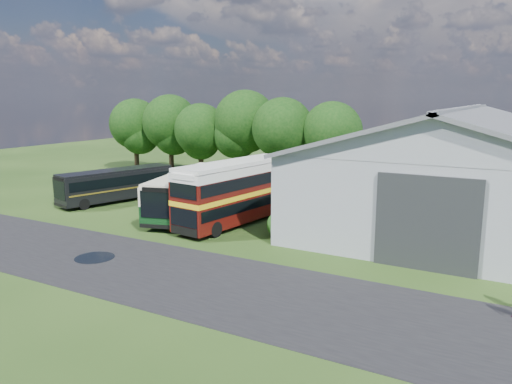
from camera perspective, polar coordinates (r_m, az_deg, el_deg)
The scene contains 16 objects.
ground at distance 30.63m, azimuth -11.91°, elevation -6.27°, with size 120.00×120.00×0.00m, color #1C3310.
asphalt_road at distance 26.61m, azimuth -11.25°, elevation -8.91°, with size 60.00×8.00×0.02m, color black.
puddle at distance 29.61m, azimuth -17.96°, elevation -7.19°, with size 2.20×2.20×0.01m, color black.
storage_shed at distance 38.46m, azimuth 22.35°, elevation 2.99°, with size 18.80×24.80×8.15m.
tree_far_left at distance 62.62m, azimuth -13.65°, elevation 7.54°, with size 6.12×6.12×8.64m.
tree_left_a at distance 59.72m, azimuth -9.78°, elevation 7.84°, with size 6.46×6.46×9.12m.
tree_left_b at distance 55.94m, azimuth -6.38°, elevation 7.09°, with size 5.78×5.78×8.16m.
tree_mid at distance 54.25m, azimuth -1.25°, elevation 8.03°, with size 6.80×6.80×9.60m.
tree_right_a at distance 51.03m, azimuth 3.07°, elevation 7.27°, with size 6.26×6.26×8.83m.
tree_right_b at distance 49.81m, azimuth 8.68°, elevation 6.78°, with size 5.98×5.98×8.45m.
shrub_front at distance 32.42m, azimuth 2.72°, elevation -5.08°, with size 1.70×1.70×1.70m, color #194714.
shrub_mid at distance 34.16m, azimuth 4.22°, elevation -4.26°, with size 1.60×1.60×1.60m, color #194714.
shrub_back at distance 35.92m, azimuth 5.57°, elevation -3.52°, with size 1.80×1.80×1.80m, color #194714.
bus_green_single at distance 38.45m, azimuth -7.60°, elevation 0.01°, with size 5.67×11.96×3.22m.
bus_maroon_double at distance 35.10m, azimuth -2.34°, elevation -0.10°, with size 3.99×10.63×4.46m.
bus_dark_single at distance 44.32m, azimuth -15.64°, elevation 0.84°, with size 4.93×10.33×2.78m.
Camera 1 is at (19.45, -21.92, 8.94)m, focal length 35.00 mm.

